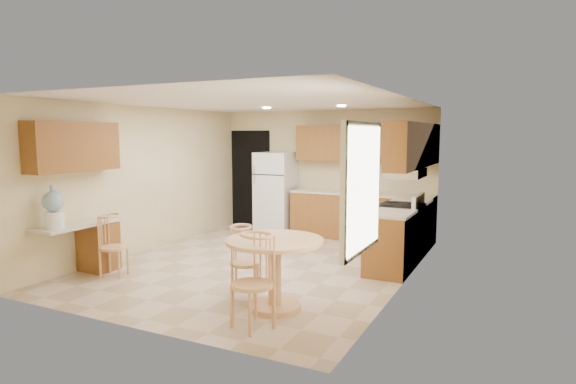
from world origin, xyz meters
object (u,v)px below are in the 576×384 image
at_px(chair_desk, 109,241).
at_px(water_crock, 54,209).
at_px(refrigerator, 276,192).
at_px(chair_table_a, 241,255).
at_px(stove, 400,232).
at_px(chair_table_b, 248,275).
at_px(dining_table, 275,263).

xyz_separation_m(chair_desk, water_crock, (-0.45, -0.50, 0.50)).
xyz_separation_m(refrigerator, chair_table_a, (1.52, -3.84, -0.29)).
distance_m(stove, chair_table_a, 2.95).
relative_size(stove, chair_table_a, 1.23).
bearing_deg(water_crock, chair_desk, 47.99).
bearing_deg(refrigerator, chair_desk, -98.65).
distance_m(chair_table_a, chair_table_b, 1.04).
height_order(refrigerator, stove, refrigerator).
relative_size(stove, chair_desk, 1.24).
relative_size(refrigerator, dining_table, 1.47).
relative_size(refrigerator, chair_desk, 1.88).
bearing_deg(chair_table_a, chair_desk, -109.68).
distance_m(chair_desk, water_crock, 0.84).
relative_size(refrigerator, water_crock, 2.86).
height_order(stove, chair_table_a, stove).
height_order(dining_table, water_crock, water_crock).
bearing_deg(dining_table, chair_table_b, -85.83).
bearing_deg(chair_table_b, dining_table, -63.71).
relative_size(chair_desk, water_crock, 1.52).
bearing_deg(water_crock, chair_table_b, -4.54).
xyz_separation_m(refrigerator, chair_table_b, (2.12, -4.69, -0.22)).
xyz_separation_m(chair_table_b, water_crock, (-3.17, 0.25, 0.43)).
bearing_deg(stove, dining_table, -106.04).
relative_size(chair_table_a, water_crock, 1.53).
bearing_deg(chair_desk, dining_table, 68.63).
height_order(chair_table_a, chair_desk, chair_table_a).
bearing_deg(chair_table_b, refrigerator, -43.54).
xyz_separation_m(dining_table, chair_table_a, (-0.55, 0.17, -0.01)).
bearing_deg(chair_table_b, chair_table_a, -32.70).
bearing_deg(chair_table_a, stove, 130.38).
height_order(refrigerator, chair_table_a, refrigerator).
xyz_separation_m(stove, dining_table, (-0.80, -2.79, 0.08)).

